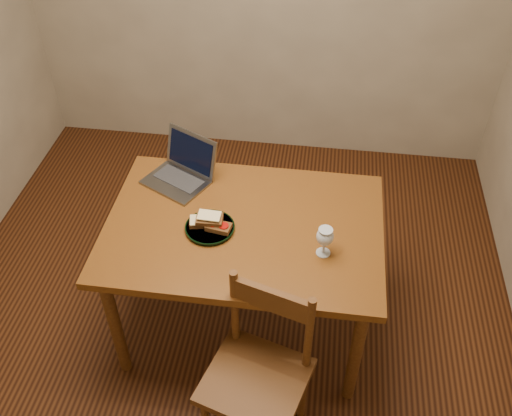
# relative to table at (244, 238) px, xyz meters

# --- Properties ---
(floor) EXTENTS (3.20, 3.20, 0.02)m
(floor) POSITION_rel_table_xyz_m (-0.12, 0.08, -0.66)
(floor) COLOR black
(floor) RESTS_ON ground
(table) EXTENTS (1.30, 0.90, 0.74)m
(table) POSITION_rel_table_xyz_m (0.00, 0.00, 0.00)
(table) COLOR #50220D
(table) RESTS_ON floor
(chair) EXTENTS (0.51, 0.50, 0.44)m
(chair) POSITION_rel_table_xyz_m (0.15, -0.59, -0.17)
(chair) COLOR #3F200D
(chair) RESTS_ON floor
(plate) EXTENTS (0.23, 0.23, 0.02)m
(plate) POSITION_rel_table_xyz_m (-0.15, -0.05, 0.10)
(plate) COLOR black
(plate) RESTS_ON table
(sandwich_cheese) EXTENTS (0.12, 0.09, 0.04)m
(sandwich_cheese) POSITION_rel_table_xyz_m (-0.19, -0.04, 0.12)
(sandwich_cheese) COLOR #381E0C
(sandwich_cheese) RESTS_ON plate
(sandwich_tomato) EXTENTS (0.12, 0.09, 0.04)m
(sandwich_tomato) POSITION_rel_table_xyz_m (-0.11, -0.06, 0.12)
(sandwich_tomato) COLOR #381E0C
(sandwich_tomato) RESTS_ON plate
(sandwich_top) EXTENTS (0.12, 0.08, 0.04)m
(sandwich_top) POSITION_rel_table_xyz_m (-0.15, -0.04, 0.15)
(sandwich_top) COLOR #381E0C
(sandwich_top) RESTS_ON plate
(milk_glass) EXTENTS (0.08, 0.08, 0.15)m
(milk_glass) POSITION_rel_table_xyz_m (0.38, -0.13, 0.16)
(milk_glass) COLOR white
(milk_glass) RESTS_ON table
(laptop) EXTENTS (0.40, 0.39, 0.22)m
(laptop) POSITION_rel_table_xyz_m (-0.36, 0.31, 0.14)
(laptop) COLOR slate
(laptop) RESTS_ON table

